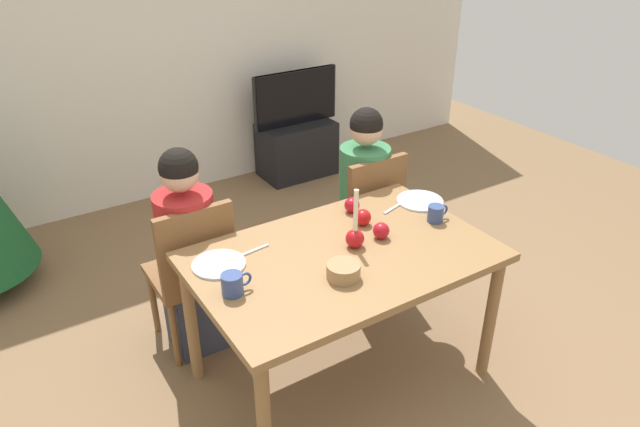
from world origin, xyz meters
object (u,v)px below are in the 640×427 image
mug_left (233,284)px  apple_by_left_plate (352,205)px  chair_left (193,268)px  tv_stand (297,149)px  dining_table (343,268)px  bowl_walnuts (343,271)px  person_right_child (363,203)px  mug_right (436,213)px  chair_right (366,213)px  tv (296,98)px  apple_near_candle (381,231)px  plate_left (219,264)px  plate_right (420,201)px  apple_by_right_mug (363,217)px  candle_centerpiece (355,235)px  person_left_child (190,256)px

mug_left → apple_by_left_plate: bearing=21.0°
chair_left → mug_left: bearing=-93.6°
tv_stand → apple_by_left_plate: apple_by_left_plate is taller
dining_table → bowl_walnuts: size_ratio=9.37×
person_right_child → mug_right: size_ratio=9.53×
chair_right → mug_left: bearing=-152.0°
tv → apple_near_candle: (-0.86, -2.28, 0.08)m
dining_table → person_right_child: size_ratio=1.19×
chair_left → plate_left: bearing=-90.8°
chair_left → person_right_child: 1.12m
tv_stand → plate_right: bearing=-102.0°
tv → mug_left: 2.85m
tv → tv_stand: bearing=-90.0°
person_right_child → apple_by_left_plate: bearing=-134.6°
apple_by_right_mug → person_right_child: bearing=52.8°
plate_right → person_right_child: bearing=97.3°
candle_centerpiece → bowl_walnuts: (-0.19, -0.18, -0.03)m
chair_left → apple_near_candle: bearing=-37.9°
chair_right → apple_by_left_plate: size_ratio=11.07×
dining_table → mug_right: bearing=-0.1°
apple_by_right_mug → plate_left: bearing=176.4°
mug_right → chair_left: bearing=151.1°
chair_right → tv_stand: 1.79m
chair_left → tv_stand: (1.62, 1.69, -0.27)m
dining_table → bowl_walnuts: (-0.11, -0.16, 0.12)m
tv_stand → mug_right: mug_right is taller
plate_left → mug_right: size_ratio=1.98×
mug_left → plate_left: bearing=81.5°
bowl_walnuts → plate_left: bearing=137.7°
candle_centerpiece → plate_left: (-0.61, 0.20, -0.06)m
tv → apple_by_right_mug: (-0.86, -2.13, 0.08)m
tv → candle_centerpiece: (-1.01, -2.28, 0.10)m
apple_near_candle → candle_centerpiece: bearing=178.8°
mug_right → apple_near_candle: (-0.34, 0.02, -0.00)m
chair_right → mug_left: chair_right is taller
chair_left → apple_by_left_plate: (0.80, -0.30, 0.28)m
person_left_child → apple_near_candle: 1.01m
chair_left → bowl_walnuts: (0.41, -0.77, 0.27)m
chair_left → apple_by_right_mug: 0.92m
mug_right → apple_by_right_mug: size_ratio=1.47×
tv_stand → apple_near_candle: apple_near_candle is taller
apple_by_right_mug → chair_right: bearing=50.8°
apple_by_left_plate → candle_centerpiece: bearing=-123.1°
person_right_child → plate_right: 0.48m
dining_table → bowl_walnuts: bearing=-124.2°
chair_left → candle_centerpiece: bearing=-44.2°
chair_left → tv_stand: 2.36m
tv → mug_right: size_ratio=6.42×
chair_left → bowl_walnuts: chair_left is taller
tv → person_left_child: bearing=-134.3°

